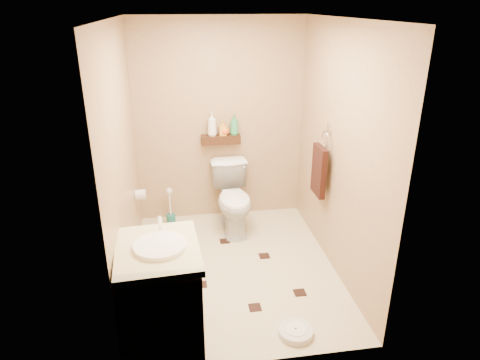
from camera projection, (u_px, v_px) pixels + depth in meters
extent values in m
plane|color=#C4B78F|center=(235.00, 268.00, 4.38)|extent=(2.50, 2.50, 0.00)
cube|color=#9E795A|center=(220.00, 123.00, 5.06)|extent=(2.00, 0.04, 2.40)
cube|color=#9E795A|center=(262.00, 222.00, 2.78)|extent=(2.00, 0.04, 2.40)
cube|color=#9E795A|center=(123.00, 164.00, 3.78)|extent=(0.04, 2.50, 2.40)
cube|color=#9E795A|center=(339.00, 152.00, 4.06)|extent=(0.04, 2.50, 2.40)
cube|color=silver|center=(234.00, 18.00, 3.46)|extent=(2.00, 2.50, 0.02)
cube|color=#3E1E11|center=(221.00, 139.00, 5.06)|extent=(0.46, 0.14, 0.10)
cube|color=black|center=(201.00, 285.00, 4.12)|extent=(0.11, 0.11, 0.01)
cube|color=black|center=(264.00, 256.00, 4.59)|extent=(0.11, 0.11, 0.01)
cube|color=black|center=(255.00, 307.00, 3.81)|extent=(0.11, 0.11, 0.01)
cube|color=black|center=(185.00, 249.00, 4.72)|extent=(0.11, 0.11, 0.01)
cube|color=black|center=(300.00, 293.00, 4.01)|extent=(0.11, 0.11, 0.01)
cube|color=black|center=(225.00, 241.00, 4.87)|extent=(0.11, 0.11, 0.01)
imported|color=white|center=(234.00, 199.00, 5.01)|extent=(0.47, 0.79, 0.78)
cube|color=brown|center=(162.00, 301.00, 3.26)|extent=(0.60, 0.72, 0.83)
cube|color=beige|center=(158.00, 251.00, 3.09)|extent=(0.64, 0.76, 0.05)
cylinder|color=white|center=(160.00, 247.00, 3.08)|extent=(0.38, 0.38, 0.05)
cylinder|color=silver|center=(160.00, 223.00, 3.27)|extent=(0.03, 0.03, 0.13)
cylinder|color=silver|center=(296.00, 332.00, 3.50)|extent=(0.31, 0.31, 0.05)
cylinder|color=white|center=(296.00, 329.00, 3.49)|extent=(0.17, 0.17, 0.01)
cylinder|color=#175F56|center=(171.00, 219.00, 5.25)|extent=(0.11, 0.11, 0.12)
cylinder|color=silver|center=(170.00, 203.00, 5.16)|extent=(0.02, 0.02, 0.34)
sphere|color=silver|center=(169.00, 191.00, 5.10)|extent=(0.08, 0.08, 0.08)
cube|color=silver|center=(330.00, 127.00, 4.22)|extent=(0.03, 0.06, 0.08)
torus|color=silver|center=(325.00, 139.00, 4.26)|extent=(0.02, 0.19, 0.19)
cube|color=black|center=(319.00, 171.00, 4.39)|extent=(0.06, 0.30, 0.52)
cylinder|color=silver|center=(140.00, 195.00, 4.61)|extent=(0.11, 0.11, 0.11)
cylinder|color=silver|center=(136.00, 190.00, 4.59)|extent=(0.04, 0.02, 0.02)
imported|color=white|center=(212.00, 124.00, 4.97)|extent=(0.13, 0.13, 0.28)
imported|color=gold|center=(223.00, 128.00, 5.01)|extent=(0.08, 0.09, 0.18)
imported|color=#EC5A1B|center=(224.00, 129.00, 5.02)|extent=(0.11, 0.11, 0.14)
imported|color=#319356|center=(234.00, 124.00, 5.01)|extent=(0.12, 0.12, 0.25)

